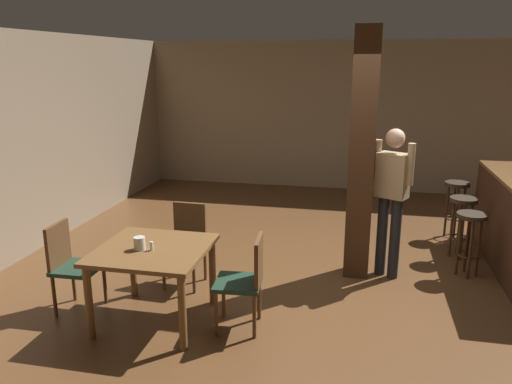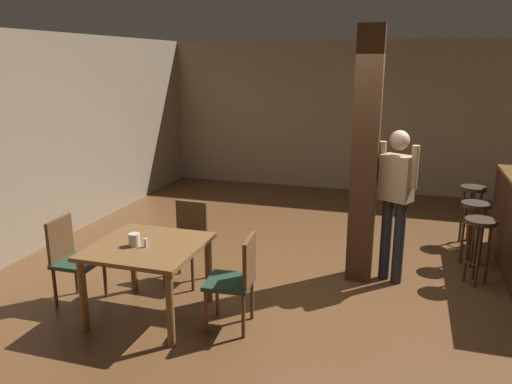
{
  "view_description": "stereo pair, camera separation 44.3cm",
  "coord_description": "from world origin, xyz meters",
  "px_view_note": "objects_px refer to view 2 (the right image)",
  "views": [
    {
      "loc": [
        0.18,
        -5.16,
        2.44
      ],
      "look_at": [
        -0.91,
        -0.08,
        1.06
      ],
      "focal_mm": 35.0,
      "sensor_mm": 36.0,
      "label": 1
    },
    {
      "loc": [
        0.61,
        -5.05,
        2.44
      ],
      "look_at": [
        -0.91,
        -0.08,
        1.06
      ],
      "focal_mm": 35.0,
      "sensor_mm": 36.0,
      "label": 2
    }
  ],
  "objects_px": {
    "salt_shaker": "(146,243)",
    "standing_person": "(396,196)",
    "dining_table": "(148,255)",
    "bar_stool_mid": "(474,219)",
    "bar_stool_near": "(479,236)",
    "chair_north": "(188,237)",
    "chair_east": "(237,277)",
    "napkin_cup": "(134,240)",
    "chair_west": "(71,256)",
    "bar_stool_far": "(472,201)"
  },
  "relations": [
    {
      "from": "chair_north",
      "to": "napkin_cup",
      "type": "height_order",
      "value": "chair_north"
    },
    {
      "from": "bar_stool_mid",
      "to": "chair_west",
      "type": "bearing_deg",
      "value": -150.59
    },
    {
      "from": "chair_east",
      "to": "bar_stool_mid",
      "type": "height_order",
      "value": "chair_east"
    },
    {
      "from": "standing_person",
      "to": "chair_east",
      "type": "bearing_deg",
      "value": -131.8
    },
    {
      "from": "dining_table",
      "to": "salt_shaker",
      "type": "height_order",
      "value": "salt_shaker"
    },
    {
      "from": "chair_north",
      "to": "chair_east",
      "type": "height_order",
      "value": "same"
    },
    {
      "from": "dining_table",
      "to": "salt_shaker",
      "type": "relative_size",
      "value": 12.0
    },
    {
      "from": "bar_stool_mid",
      "to": "dining_table",
      "type": "bearing_deg",
      "value": -143.79
    },
    {
      "from": "chair_west",
      "to": "bar_stool_far",
      "type": "bearing_deg",
      "value": 36.96
    },
    {
      "from": "chair_north",
      "to": "chair_west",
      "type": "bearing_deg",
      "value": -136.56
    },
    {
      "from": "bar_stool_near",
      "to": "napkin_cup",
      "type": "bearing_deg",
      "value": -150.94
    },
    {
      "from": "bar_stool_near",
      "to": "bar_stool_mid",
      "type": "bearing_deg",
      "value": 89.27
    },
    {
      "from": "standing_person",
      "to": "bar_stool_near",
      "type": "distance_m",
      "value": 1.04
    },
    {
      "from": "dining_table",
      "to": "chair_east",
      "type": "bearing_deg",
      "value": 2.56
    },
    {
      "from": "chair_west",
      "to": "chair_north",
      "type": "bearing_deg",
      "value": 43.44
    },
    {
      "from": "chair_west",
      "to": "standing_person",
      "type": "distance_m",
      "value": 3.48
    },
    {
      "from": "napkin_cup",
      "to": "bar_stool_mid",
      "type": "distance_m",
      "value": 4.01
    },
    {
      "from": "dining_table",
      "to": "bar_stool_near",
      "type": "height_order",
      "value": "bar_stool_near"
    },
    {
      "from": "napkin_cup",
      "to": "salt_shaker",
      "type": "distance_m",
      "value": 0.12
    },
    {
      "from": "chair_north",
      "to": "salt_shaker",
      "type": "height_order",
      "value": "chair_north"
    },
    {
      "from": "chair_north",
      "to": "salt_shaker",
      "type": "xyz_separation_m",
      "value": [
        0.01,
        -0.94,
        0.28
      ]
    },
    {
      "from": "chair_west",
      "to": "bar_stool_far",
      "type": "height_order",
      "value": "chair_west"
    },
    {
      "from": "dining_table",
      "to": "chair_north",
      "type": "distance_m",
      "value": 0.89
    },
    {
      "from": "dining_table",
      "to": "bar_stool_mid",
      "type": "distance_m",
      "value": 3.88
    },
    {
      "from": "bar_stool_near",
      "to": "bar_stool_mid",
      "type": "xyz_separation_m",
      "value": [
        0.01,
        0.57,
        0.02
      ]
    },
    {
      "from": "chair_east",
      "to": "bar_stool_far",
      "type": "height_order",
      "value": "chair_east"
    },
    {
      "from": "standing_person",
      "to": "napkin_cup",
      "type": "bearing_deg",
      "value": -145.48
    },
    {
      "from": "salt_shaker",
      "to": "bar_stool_near",
      "type": "bearing_deg",
      "value": 29.96
    },
    {
      "from": "chair_east",
      "to": "bar_stool_near",
      "type": "bearing_deg",
      "value": 36.95
    },
    {
      "from": "chair_north",
      "to": "standing_person",
      "type": "xyz_separation_m",
      "value": [
        2.2,
        0.64,
        0.5
      ]
    },
    {
      "from": "napkin_cup",
      "to": "standing_person",
      "type": "distance_m",
      "value": 2.81
    },
    {
      "from": "standing_person",
      "to": "bar_stool_mid",
      "type": "relative_size",
      "value": 2.19
    },
    {
      "from": "chair_west",
      "to": "chair_north",
      "type": "height_order",
      "value": "same"
    },
    {
      "from": "salt_shaker",
      "to": "standing_person",
      "type": "distance_m",
      "value": 2.72
    },
    {
      "from": "standing_person",
      "to": "chair_west",
      "type": "bearing_deg",
      "value": -154.26
    },
    {
      "from": "chair_north",
      "to": "bar_stool_far",
      "type": "xyz_separation_m",
      "value": [
        3.18,
        2.22,
        0.08
      ]
    },
    {
      "from": "chair_west",
      "to": "bar_stool_near",
      "type": "xyz_separation_m",
      "value": [
        4.02,
        1.7,
        0.05
      ]
    },
    {
      "from": "standing_person",
      "to": "bar_stool_mid",
      "type": "height_order",
      "value": "standing_person"
    },
    {
      "from": "dining_table",
      "to": "bar_stool_mid",
      "type": "height_order",
      "value": "bar_stool_mid"
    },
    {
      "from": "dining_table",
      "to": "napkin_cup",
      "type": "distance_m",
      "value": 0.21
    },
    {
      "from": "dining_table",
      "to": "bar_stool_far",
      "type": "height_order",
      "value": "bar_stool_far"
    },
    {
      "from": "bar_stool_near",
      "to": "bar_stool_far",
      "type": "bearing_deg",
      "value": 87.4
    },
    {
      "from": "chair_north",
      "to": "bar_stool_near",
      "type": "height_order",
      "value": "chair_north"
    },
    {
      "from": "standing_person",
      "to": "dining_table",
      "type": "bearing_deg",
      "value": -145.48
    },
    {
      "from": "napkin_cup",
      "to": "bar_stool_far",
      "type": "xyz_separation_m",
      "value": [
        3.29,
        3.16,
        -0.22
      ]
    },
    {
      "from": "chair_west",
      "to": "salt_shaker",
      "type": "xyz_separation_m",
      "value": [
        0.91,
        -0.09,
        0.28
      ]
    },
    {
      "from": "bar_stool_far",
      "to": "dining_table",
      "type": "bearing_deg",
      "value": -135.84
    },
    {
      "from": "dining_table",
      "to": "bar_stool_far",
      "type": "bearing_deg",
      "value": 44.16
    },
    {
      "from": "chair_west",
      "to": "bar_stool_near",
      "type": "distance_m",
      "value": 4.36
    },
    {
      "from": "chair_east",
      "to": "bar_stool_near",
      "type": "xyz_separation_m",
      "value": [
        2.24,
        1.68,
        0.05
      ]
    }
  ]
}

